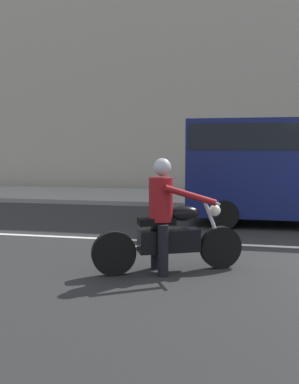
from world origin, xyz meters
name	(u,v)px	position (x,y,z in m)	size (l,w,h in m)	color
motorcycle_with_rider_crimson	(168,226)	(-3.32, -1.12, 0.66)	(2.05, 1.13, 1.63)	black
parked_van_navy	(289,165)	(-1.27, 3.35, 1.39)	(4.55, 1.96, 2.41)	#11194C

